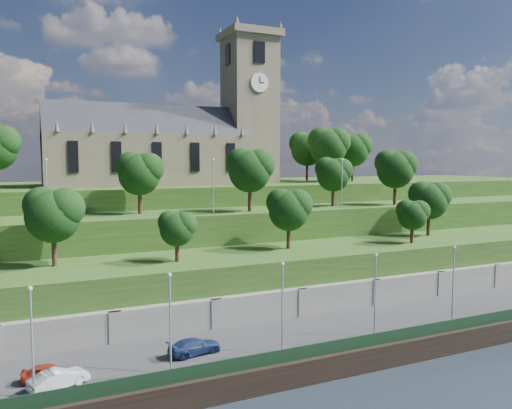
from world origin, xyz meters
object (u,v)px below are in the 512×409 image
car_middle (59,379)px  car_right (195,346)px  church (177,139)px  car_left (49,373)px

car_middle → car_right: 11.46m
church → car_right: (-9.83, -40.36, -19.83)m
church → car_middle: bearing=-116.4°
car_middle → church: bearing=-48.6°
car_left → car_right: (11.91, 0.59, 0.02)m
church → car_left: church is taller
car_left → car_right: size_ratio=0.83×
car_right → church: bearing=-22.1°
church → car_middle: 51.40m
car_left → car_right: car_right is taller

